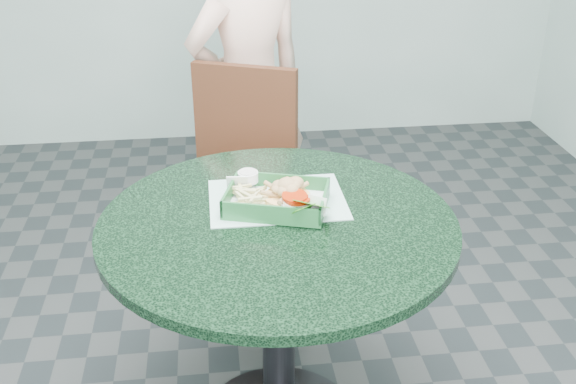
{
  "coord_description": "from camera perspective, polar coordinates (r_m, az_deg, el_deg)",
  "views": [
    {
      "loc": [
        -0.16,
        -1.58,
        1.67
      ],
      "look_at": [
        0.04,
        0.1,
        0.8
      ],
      "focal_mm": 42.0,
      "sensor_mm": 36.0,
      "label": 1
    }
  ],
  "objects": [
    {
      "name": "cafe_table",
      "position": [
        1.92,
        -0.83,
        -7.29
      ],
      "size": [
        0.98,
        0.98,
        0.75
      ],
      "color": "#242429",
      "rests_on": "floor"
    },
    {
      "name": "garnish_cup",
      "position": [
        1.84,
        1.3,
        -1.29
      ],
      "size": [
        0.12,
        0.12,
        0.05
      ],
      "rotation": [
        0.0,
        0.0,
        0.31
      ],
      "color": "white",
      "rests_on": "food_basket"
    },
    {
      "name": "crab_sandwich",
      "position": [
        1.88,
        -0.16,
        -0.31
      ],
      "size": [
        0.13,
        0.13,
        0.08
      ],
      "rotation": [
        0.0,
        0.0,
        0.36
      ],
      "color": "#E6B164",
      "rests_on": "food_basket"
    },
    {
      "name": "sauce_ramekin",
      "position": [
        1.93,
        -4.17,
        0.44
      ],
      "size": [
        0.06,
        0.06,
        0.03
      ],
      "rotation": [
        0.0,
        0.0,
        -0.0
      ],
      "color": "white",
      "rests_on": "food_basket"
    },
    {
      "name": "dining_chair",
      "position": [
        2.65,
        -3.38,
        1.74
      ],
      "size": [
        0.42,
        0.42,
        0.93
      ],
      "rotation": [
        0.0,
        0.0,
        -0.39
      ],
      "color": "#3D2813",
      "rests_on": "floor"
    },
    {
      "name": "placemat",
      "position": [
        1.93,
        -0.93,
        -1.15
      ],
      "size": [
        0.39,
        0.29,
        0.0
      ],
      "primitive_type": "cube",
      "rotation": [
        0.0,
        0.0,
        0.01
      ],
      "color": "#A8D7CB",
      "rests_on": "cafe_table"
    },
    {
      "name": "food_basket",
      "position": [
        1.88,
        -0.94,
        -1.42
      ],
      "size": [
        0.27,
        0.2,
        0.06
      ],
      "rotation": [
        0.0,
        0.0,
        -0.29
      ],
      "color": "#236733",
      "rests_on": "placemat"
    },
    {
      "name": "fries_pile",
      "position": [
        1.87,
        -3.29,
        -0.96
      ],
      "size": [
        0.1,
        0.11,
        0.04
      ],
      "primitive_type": null,
      "rotation": [
        0.0,
        0.0,
        -0.03
      ],
      "color": "#D4C985",
      "rests_on": "food_basket"
    },
    {
      "name": "diner_person",
      "position": [
        2.86,
        -3.35,
        8.21
      ],
      "size": [
        0.64,
        0.54,
        1.48
      ],
      "primitive_type": "imported",
      "rotation": [
        0.0,
        0.0,
        3.55
      ],
      "color": "beige",
      "rests_on": "floor"
    }
  ]
}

